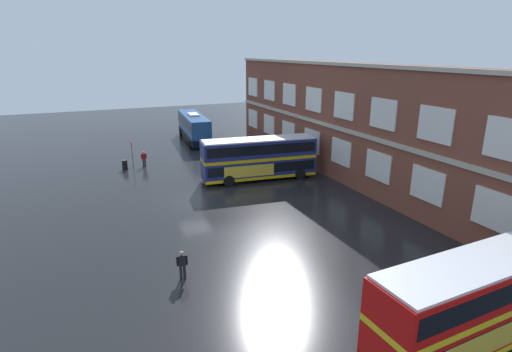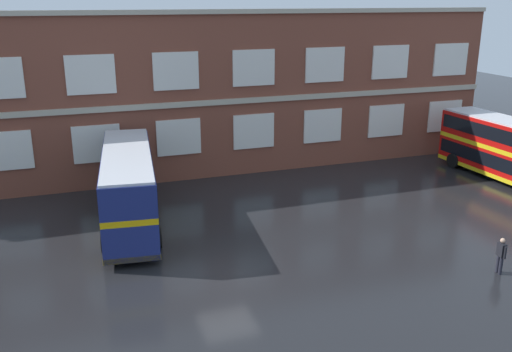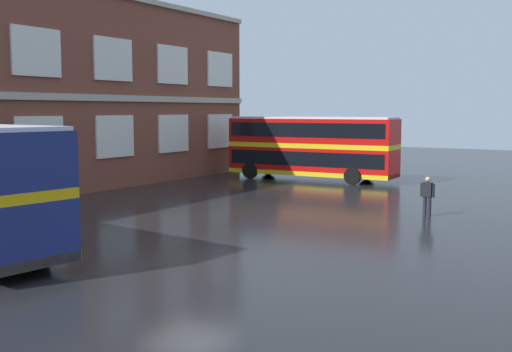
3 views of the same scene
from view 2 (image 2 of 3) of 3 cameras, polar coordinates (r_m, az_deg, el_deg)
ground_plane at (r=27.04m, az=-4.21°, el=-8.17°), size 120.00×120.00×0.00m
brick_terminal_building at (r=40.65m, az=-9.18°, el=8.45°), size 47.02×8.19×11.09m
double_decker_near at (r=30.61m, az=-12.82°, el=-1.09°), size 3.84×11.22×4.07m
double_decker_middle at (r=40.74m, az=24.52°, el=2.41°), size 3.22×11.10×4.07m
second_passenger at (r=27.30m, az=23.65°, el=-7.30°), size 0.28×0.64×1.70m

